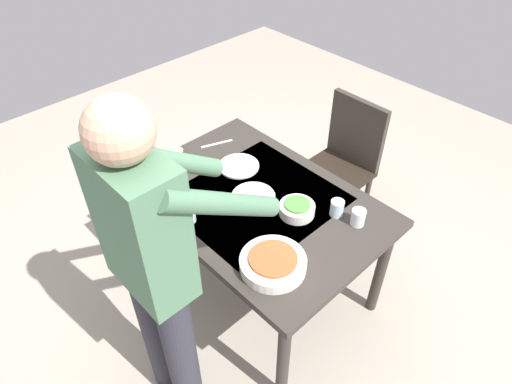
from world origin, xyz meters
TOP-DOWN VIEW (x-y plane):
  - ground_plane at (0.00, 0.00)m, footprint 6.00×6.00m
  - dining_table at (0.00, 0.00)m, footprint 1.32×0.92m
  - chair_near at (0.05, -0.84)m, footprint 0.40×0.40m
  - person_server at (-0.20, 0.72)m, footprint 0.42×0.61m
  - wine_bottle at (0.48, 0.36)m, footprint 0.07×0.07m
  - wine_glass_left at (0.36, 0.34)m, footprint 0.07×0.07m
  - wine_glass_right at (0.46, 0.15)m, footprint 0.07×0.07m
  - water_cup_near_left at (-0.36, -0.21)m, footprint 0.07×0.07m
  - water_cup_near_right at (-0.47, -0.24)m, footprint 0.07×0.07m
  - water_cup_far_left at (0.11, 0.35)m, footprint 0.07×0.07m
  - serving_bowl_pasta at (-0.38, 0.26)m, footprint 0.30×0.30m
  - side_bowl_salad at (-0.22, -0.08)m, footprint 0.18×0.18m
  - dinner_plate_near at (0.27, -0.12)m, footprint 0.23×0.23m
  - dinner_plate_far at (0.02, 0.00)m, footprint 0.23×0.23m
  - table_knife at (0.53, -0.17)m, footprint 0.08×0.19m

SIDE VIEW (x-z plane):
  - ground_plane at x=0.00m, z-range 0.00..0.00m
  - chair_near at x=0.05m, z-range 0.07..0.98m
  - dining_table at x=0.00m, z-range 0.28..1.01m
  - table_knife at x=0.53m, z-range 0.72..0.73m
  - dinner_plate_near at x=0.27m, z-range 0.72..0.74m
  - dinner_plate_far at x=0.02m, z-range 0.72..0.74m
  - serving_bowl_pasta at x=-0.38m, z-range 0.72..0.79m
  - side_bowl_salad at x=-0.22m, z-range 0.72..0.79m
  - water_cup_near_left at x=-0.36m, z-range 0.72..0.81m
  - water_cup_near_right at x=-0.47m, z-range 0.72..0.81m
  - water_cup_far_left at x=0.11m, z-range 0.72..0.83m
  - wine_glass_left at x=0.36m, z-range 0.75..0.90m
  - wine_glass_right at x=0.46m, z-range 0.75..0.90m
  - wine_bottle at x=0.48m, z-range 0.69..0.98m
  - person_server at x=-0.20m, z-range 0.12..1.81m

